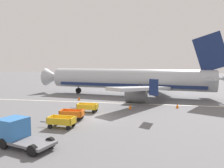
{
  "coord_description": "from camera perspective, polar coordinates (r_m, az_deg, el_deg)",
  "views": [
    {
      "loc": [
        6.3,
        -24.22,
        6.33
      ],
      "look_at": [
        -0.26,
        10.98,
        2.8
      ],
      "focal_mm": 36.18,
      "sensor_mm": 36.0,
      "label": 1
    }
  ],
  "objects": [
    {
      "name": "apron_stripe",
      "position": [
        34.88,
        -0.03,
        -4.81
      ],
      "size": [
        120.0,
        0.36,
        0.01
      ],
      "primitive_type": "cube",
      "color": "silver",
      "rests_on": "ground"
    },
    {
      "name": "traffic_cone_mid_apron",
      "position": [
        32.37,
        16.19,
        -5.33
      ],
      "size": [
        0.46,
        0.46,
        0.6
      ],
      "primitive_type": "cone",
      "color": "orange",
      "rests_on": "ground"
    },
    {
      "name": "traffic_cone_by_carts",
      "position": [
        37.76,
        -8.32,
        -3.61
      ],
      "size": [
        0.46,
        0.46,
        0.61
      ],
      "primitive_type": "cone",
      "color": "orange",
      "rests_on": "ground"
    },
    {
      "name": "baggage_cart_nearest",
      "position": [
        22.54,
        -12.65,
        -9.24
      ],
      "size": [
        3.59,
        1.54,
        1.07
      ],
      "color": "gold",
      "rests_on": "ground"
    },
    {
      "name": "ground_plane",
      "position": [
        25.81,
        -3.95,
        -8.58
      ],
      "size": [
        220.0,
        220.0,
        0.0
      ],
      "primitive_type": "plane",
      "color": "slate"
    },
    {
      "name": "service_truck_beside_carts",
      "position": [
        18.65,
        -22.71,
        -11.1
      ],
      "size": [
        4.74,
        3.07,
        2.1
      ],
      "color": "slate",
      "rests_on": "ground"
    },
    {
      "name": "traffic_cone_near_plane",
      "position": [
        30.64,
        4.62,
        -5.72
      ],
      "size": [
        0.47,
        0.47,
        0.62
      ],
      "primitive_type": "cone",
      "color": "orange",
      "rests_on": "ground"
    },
    {
      "name": "airplane",
      "position": [
        41.77,
        5.68,
        1.11
      ],
      "size": [
        37.62,
        30.32,
        11.34
      ],
      "color": "#B2B7BC",
      "rests_on": "ground"
    },
    {
      "name": "baggage_cart_third_in_row",
      "position": [
        28.74,
        -6.22,
        -5.9
      ],
      "size": [
        3.56,
        1.42,
        1.07
      ],
      "color": "gold",
      "rests_on": "ground"
    },
    {
      "name": "baggage_cart_second_in_row",
      "position": [
        25.3,
        -10.13,
        -7.54
      ],
      "size": [
        3.58,
        1.49,
        1.07
      ],
      "color": "orange",
      "rests_on": "ground"
    }
  ]
}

